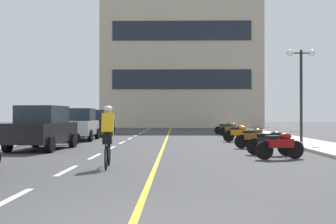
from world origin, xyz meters
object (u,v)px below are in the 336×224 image
at_px(parked_car_near, 42,128).
at_px(parked_car_mid, 79,124).
at_px(motorcycle_11, 226,128).
at_px(parked_car_far, 97,122).
at_px(motorcycle_5, 254,137).
at_px(cyclist_rider, 108,135).
at_px(motorcycle_4, 271,142).
at_px(street_lamp_mid, 301,73).
at_px(motorcycle_8, 238,132).
at_px(motorcycle_10, 231,129).
at_px(motorcycle_7, 239,133).
at_px(motorcycle_3, 280,145).
at_px(motorcycle_6, 63,135).
at_px(motorcycle_9, 92,130).

bearing_deg(parked_car_near, parked_car_mid, 90.13).
bearing_deg(motorcycle_11, parked_car_near, -121.67).
relative_size(parked_car_far, motorcycle_5, 2.56).
distance_m(parked_car_near, parked_car_mid, 7.13).
height_order(parked_car_far, cyclist_rider, parked_car_far).
distance_m(parked_car_far, motorcycle_4, 19.12).
xyz_separation_m(street_lamp_mid, cyclist_rider, (-8.22, -10.65, -2.68)).
bearing_deg(motorcycle_8, parked_car_far, 143.49).
bearing_deg(parked_car_near, motorcycle_10, 54.08).
xyz_separation_m(motorcycle_7, cyclist_rider, (-5.24, -11.81, 0.41)).
relative_size(motorcycle_3, motorcycle_7, 0.98).
height_order(parked_car_mid, parked_car_far, same).
bearing_deg(parked_car_near, motorcycle_6, 88.70).
height_order(motorcycle_3, motorcycle_8, same).
relative_size(motorcycle_4, cyclist_rider, 0.93).
xyz_separation_m(motorcycle_6, cyclist_rider, (3.59, -9.33, 0.41)).
distance_m(street_lamp_mid, cyclist_rider, 13.71).
bearing_deg(parked_car_mid, cyclist_rider, -74.64).
distance_m(motorcycle_3, motorcycle_4, 1.44).
bearing_deg(motorcycle_10, motorcycle_11, 93.40).
bearing_deg(motorcycle_5, parked_car_far, 124.46).
distance_m(street_lamp_mid, motorcycle_5, 5.47).
relative_size(parked_car_near, parked_car_mid, 1.01).
bearing_deg(parked_car_mid, motorcycle_10, 31.73).
distance_m(motorcycle_4, motorcycle_7, 8.00).
bearing_deg(parked_car_near, motorcycle_9, 89.08).
xyz_separation_m(parked_car_near, motorcycle_3, (8.90, -3.88, -0.44)).
relative_size(parked_car_mid, cyclist_rider, 2.41).
distance_m(motorcycle_3, motorcycle_6, 11.24).
relative_size(parked_car_far, motorcycle_11, 2.58).
xyz_separation_m(motorcycle_5, motorcycle_10, (0.48, 11.94, 0.00)).
xyz_separation_m(motorcycle_4, motorcycle_6, (-8.82, 5.52, 0.00)).
bearing_deg(parked_car_far, motorcycle_11, 3.96).
relative_size(parked_car_far, motorcycle_4, 2.63).
relative_size(parked_car_near, motorcycle_6, 2.62).
bearing_deg(parked_car_mid, motorcycle_11, 40.31).
distance_m(parked_car_mid, cyclist_rider, 13.89).
xyz_separation_m(parked_car_far, motorcycle_3, (9.15, -18.22, -0.44)).
bearing_deg(motorcycle_11, motorcycle_3, -91.07).
distance_m(parked_car_mid, motorcycle_11, 12.16).
height_order(motorcycle_11, cyclist_rider, cyclist_rider).
relative_size(parked_car_near, cyclist_rider, 2.44).
bearing_deg(parked_car_mid, parked_car_far, 91.88).
distance_m(parked_car_mid, motorcycle_4, 13.09).
height_order(street_lamp_mid, parked_car_far, street_lamp_mid).
distance_m(street_lamp_mid, motorcycle_9, 13.39).
distance_m(motorcycle_8, motorcycle_9, 9.34).
bearing_deg(motorcycle_9, cyclist_rider, -77.90).
bearing_deg(street_lamp_mid, parked_car_near, -159.71).
height_order(motorcycle_3, motorcycle_5, same).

